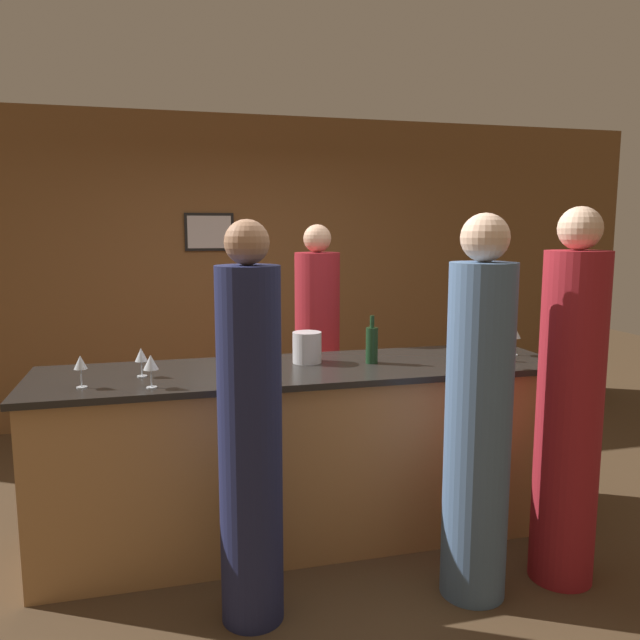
# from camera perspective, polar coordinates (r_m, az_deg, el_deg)

# --- Properties ---
(ground_plane) EXTENTS (14.00, 14.00, 0.00)m
(ground_plane) POSITION_cam_1_polar(r_m,az_deg,el_deg) (3.89, -1.29, -18.94)
(ground_plane) COLOR #4C3823
(back_wall) EXTENTS (8.00, 0.08, 2.80)m
(back_wall) POSITION_cam_1_polar(r_m,az_deg,el_deg) (5.86, -6.85, 4.59)
(back_wall) COLOR brown
(back_wall) RESTS_ON ground_plane
(bar_counter) EXTENTS (2.99, 0.79, 1.01)m
(bar_counter) POSITION_cam_1_polar(r_m,az_deg,el_deg) (3.68, -1.31, -11.94)
(bar_counter) COLOR #B27F4C
(bar_counter) RESTS_ON ground_plane
(bartender) EXTENTS (0.31, 0.31, 1.81)m
(bartender) POSITION_cam_1_polar(r_m,az_deg,el_deg) (4.41, -0.25, -3.86)
(bartender) COLOR maroon
(bartender) RESTS_ON ground_plane
(guest_0) EXTENTS (0.31, 0.31, 1.85)m
(guest_0) POSITION_cam_1_polar(r_m,az_deg,el_deg) (3.09, 14.25, -8.97)
(guest_0) COLOR #4C6B93
(guest_0) RESTS_ON ground_plane
(guest_1) EXTENTS (0.28, 0.28, 1.82)m
(guest_1) POSITION_cam_1_polar(r_m,az_deg,el_deg) (2.83, -6.41, -10.67)
(guest_1) COLOR #1E234C
(guest_1) RESTS_ON ground_plane
(guest_2) EXTENTS (0.32, 0.32, 1.89)m
(guest_2) POSITION_cam_1_polar(r_m,az_deg,el_deg) (3.36, 21.83, -7.69)
(guest_2) COLOR maroon
(guest_2) RESTS_ON ground_plane
(wine_bottle_0) EXTENTS (0.07, 0.07, 0.28)m
(wine_bottle_0) POSITION_cam_1_polar(r_m,az_deg,el_deg) (3.62, 4.78, -2.25)
(wine_bottle_0) COLOR #19381E
(wine_bottle_0) RESTS_ON bar_counter
(wine_bottle_1) EXTENTS (0.08, 0.08, 0.30)m
(wine_bottle_1) POSITION_cam_1_polar(r_m,az_deg,el_deg) (3.82, 12.69, -1.86)
(wine_bottle_1) COLOR black
(wine_bottle_1) RESTS_ON bar_counter
(ice_bucket) EXTENTS (0.17, 0.17, 0.18)m
(ice_bucket) POSITION_cam_1_polar(r_m,az_deg,el_deg) (3.64, -1.20, -2.51)
(ice_bucket) COLOR silver
(ice_bucket) RESTS_ON bar_counter
(wine_glass_0) EXTENTS (0.08, 0.08, 0.17)m
(wine_glass_0) POSITION_cam_1_polar(r_m,az_deg,el_deg) (3.16, -15.22, -3.83)
(wine_glass_0) COLOR silver
(wine_glass_0) RESTS_ON bar_counter
(wine_glass_1) EXTENTS (0.08, 0.08, 0.16)m
(wine_glass_1) POSITION_cam_1_polar(r_m,az_deg,el_deg) (3.86, 14.39, -1.69)
(wine_glass_1) COLOR silver
(wine_glass_1) RESTS_ON bar_counter
(wine_glass_2) EXTENTS (0.07, 0.07, 0.16)m
(wine_glass_2) POSITION_cam_1_polar(r_m,az_deg,el_deg) (3.28, -21.06, -3.74)
(wine_glass_2) COLOR silver
(wine_glass_2) RESTS_ON bar_counter
(wine_glass_3) EXTENTS (0.07, 0.07, 0.16)m
(wine_glass_3) POSITION_cam_1_polar(r_m,az_deg,el_deg) (3.60, 16.93, -2.51)
(wine_glass_3) COLOR silver
(wine_glass_3) RESTS_ON bar_counter
(wine_glass_4) EXTENTS (0.07, 0.07, 0.15)m
(wine_glass_4) POSITION_cam_1_polar(r_m,az_deg,el_deg) (3.42, -16.03, -3.16)
(wine_glass_4) COLOR silver
(wine_glass_4) RESTS_ON bar_counter
(wine_glass_5) EXTENTS (0.08, 0.08, 0.18)m
(wine_glass_5) POSITION_cam_1_polar(r_m,az_deg,el_deg) (4.02, 17.36, -1.14)
(wine_glass_5) COLOR silver
(wine_glass_5) RESTS_ON bar_counter
(wine_glass_6) EXTENTS (0.07, 0.07, 0.15)m
(wine_glass_6) POSITION_cam_1_polar(r_m,az_deg,el_deg) (3.44, -8.38, -2.86)
(wine_glass_6) COLOR silver
(wine_glass_6) RESTS_ON bar_counter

